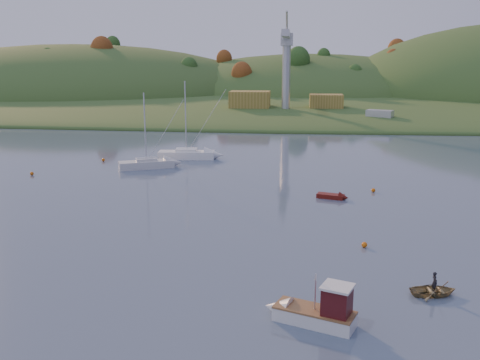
# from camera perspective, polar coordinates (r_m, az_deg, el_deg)

# --- Properties ---
(far_shore) EXTENTS (620.00, 220.00, 1.50)m
(far_shore) POSITION_cam_1_polar(r_m,az_deg,el_deg) (256.26, 5.03, 9.22)
(far_shore) COLOR #325220
(far_shore) RESTS_ON ground
(shore_slope) EXTENTS (640.00, 150.00, 7.00)m
(shore_slope) POSITION_cam_1_polar(r_m,az_deg,el_deg) (191.45, 4.60, 8.00)
(shore_slope) COLOR #325220
(shore_slope) RESTS_ON ground
(hill_left) EXTENTS (170.00, 140.00, 44.00)m
(hill_left) POSITION_cam_1_polar(r_m,az_deg,el_deg) (245.53, -16.88, 8.56)
(hill_left) COLOR #325220
(hill_left) RESTS_ON ground
(hill_center) EXTENTS (140.00, 120.00, 36.00)m
(hill_center) POSITION_cam_1_polar(r_m,az_deg,el_deg) (236.30, 7.38, 8.86)
(hill_center) COLOR #325220
(hill_center) RESTS_ON ground
(hillside_trees) EXTENTS (280.00, 50.00, 32.00)m
(hillside_trees) POSITION_cam_1_polar(r_m,az_deg,el_deg) (211.38, 4.76, 8.46)
(hillside_trees) COLOR #1A4518
(hillside_trees) RESTS_ON ground
(wharf) EXTENTS (42.00, 16.00, 2.40)m
(wharf) POSITION_cam_1_polar(r_m,az_deg,el_deg) (148.45, 6.06, 7.04)
(wharf) COLOR slate
(wharf) RESTS_ON ground
(shed_west) EXTENTS (11.00, 8.00, 4.80)m
(shed_west) POSITION_cam_1_polar(r_m,az_deg,el_deg) (149.72, 1.06, 8.54)
(shed_west) COLOR olive
(shed_west) RESTS_ON wharf
(shed_east) EXTENTS (9.00, 7.00, 4.00)m
(shed_east) POSITION_cam_1_polar(r_m,az_deg,el_deg) (150.36, 9.18, 8.24)
(shed_east) COLOR olive
(shed_east) RESTS_ON wharf
(dock_crane) EXTENTS (3.20, 28.00, 20.30)m
(dock_crane) POSITION_cam_1_polar(r_m,az_deg,el_deg) (144.14, 4.98, 13.25)
(dock_crane) COLOR #B7B7BC
(dock_crane) RESTS_ON wharf
(fishing_boat) EXTENTS (6.12, 3.82, 3.74)m
(fishing_boat) POSITION_cam_1_polar(r_m,az_deg,el_deg) (34.43, 7.34, -13.58)
(fishing_boat) COLOR silver
(fishing_boat) RESTS_ON ground
(sailboat_near) EXTENTS (8.38, 5.51, 11.22)m
(sailboat_near) POSITION_cam_1_polar(r_m,az_deg,el_deg) (81.17, -9.95, 1.76)
(sailboat_near) COLOR silver
(sailboat_near) RESTS_ON ground
(sailboat_far) EXTENTS (9.27, 3.55, 12.57)m
(sailboat_far) POSITION_cam_1_polar(r_m,az_deg,el_deg) (88.01, -5.73, 2.79)
(sailboat_far) COLOR white
(sailboat_far) RESTS_ON ground
(canoe) EXTENTS (3.60, 2.88, 0.66)m
(canoe) POSITION_cam_1_polar(r_m,az_deg,el_deg) (40.22, 19.97, -11.03)
(canoe) COLOR olive
(canoe) RESTS_ON ground
(paddler) EXTENTS (0.45, 0.59, 1.46)m
(paddler) POSITION_cam_1_polar(r_m,az_deg,el_deg) (40.06, 20.01, -10.51)
(paddler) COLOR black
(paddler) RESTS_ON ground
(red_tender) EXTENTS (3.89, 2.28, 1.25)m
(red_tender) POSITION_cam_1_polar(r_m,az_deg,el_deg) (63.57, 10.26, -1.77)
(red_tender) COLOR #58120C
(red_tender) RESTS_ON ground
(work_vessel) EXTENTS (15.37, 10.66, 3.73)m
(work_vessel) POSITION_cam_1_polar(r_m,az_deg,el_deg) (135.98, 14.65, 6.22)
(work_vessel) COLOR slate
(work_vessel) RESTS_ON ground
(buoy_0) EXTENTS (0.50, 0.50, 0.50)m
(buoy_0) POSITION_cam_1_polar(r_m,az_deg,el_deg) (48.04, 13.12, -6.74)
(buoy_0) COLOR #DB620B
(buoy_0) RESTS_ON ground
(buoy_1) EXTENTS (0.50, 0.50, 0.50)m
(buoy_1) POSITION_cam_1_polar(r_m,az_deg,el_deg) (67.70, 14.03, -1.06)
(buoy_1) COLOR #DB620B
(buoy_1) RESTS_ON ground
(buoy_2) EXTENTS (0.50, 0.50, 0.50)m
(buoy_2) POSITION_cam_1_polar(r_m,az_deg,el_deg) (80.69, -21.32, 0.65)
(buoy_2) COLOR #DB620B
(buoy_2) RESTS_ON ground
(buoy_3) EXTENTS (0.50, 0.50, 0.50)m
(buoy_3) POSITION_cam_1_polar(r_m,az_deg,el_deg) (96.32, -4.98, 3.35)
(buoy_3) COLOR #DB620B
(buoy_3) RESTS_ON ground
(buoy_4) EXTENTS (0.50, 0.50, 0.50)m
(buoy_4) POSITION_cam_1_polar(r_m,az_deg,el_deg) (88.13, -14.38, 2.10)
(buoy_4) COLOR #DB620B
(buoy_4) RESTS_ON ground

